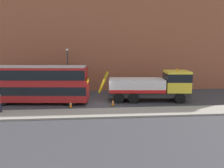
% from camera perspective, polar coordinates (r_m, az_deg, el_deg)
% --- Properties ---
extents(ground_plane, '(120.00, 120.00, 0.00)m').
position_cam_1_polar(ground_plane, '(24.67, -3.50, -4.74)').
color(ground_plane, '#38383D').
extents(near_kerb, '(60.00, 2.80, 0.15)m').
position_cam_1_polar(near_kerb, '(20.60, -3.20, -7.41)').
color(near_kerb, gray).
rests_on(near_kerb, ground_plane).
extents(building_facade, '(60.00, 1.50, 16.00)m').
position_cam_1_polar(building_facade, '(31.25, -4.01, 13.16)').
color(building_facade, '#935138').
rests_on(building_facade, ground_plane).
extents(recovery_tow_truck, '(10.23, 3.48, 3.67)m').
position_cam_1_polar(recovery_tow_truck, '(25.39, 10.26, -0.41)').
color(recovery_tow_truck, '#2D2D2D').
rests_on(recovery_tow_truck, ground_plane).
extents(double_decker_bus, '(11.19, 3.59, 4.06)m').
position_cam_1_polar(double_decker_bus, '(25.22, -18.71, 0.26)').
color(double_decker_bus, '#AD1E1E').
rests_on(double_decker_bus, ground_plane).
extents(pedestrian_onlooker, '(0.39, 0.47, 1.71)m').
position_cam_1_polar(pedestrian_onlooker, '(22.77, -26.80, -4.42)').
color(pedestrian_onlooker, '#232333').
rests_on(pedestrian_onlooker, near_kerb).
extents(traffic_cone_near_bus, '(0.36, 0.36, 0.72)m').
position_cam_1_polar(traffic_cone_near_bus, '(22.89, -10.53, -5.14)').
color(traffic_cone_near_bus, orange).
rests_on(traffic_cone_near_bus, ground_plane).
extents(traffic_cone_midway, '(0.36, 0.36, 0.72)m').
position_cam_1_polar(traffic_cone_midway, '(23.25, 0.24, -4.74)').
color(traffic_cone_midway, orange).
rests_on(traffic_cone_midway, ground_plane).
extents(street_lamp, '(0.36, 0.36, 5.83)m').
position_cam_1_polar(street_lamp, '(29.28, -11.27, 4.24)').
color(street_lamp, '#38383D').
rests_on(street_lamp, ground_plane).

